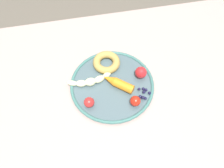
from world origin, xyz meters
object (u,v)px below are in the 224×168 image
at_px(plate, 112,84).
at_px(carrot_orange, 118,83).
at_px(donut, 106,62).
at_px(banana, 90,81).
at_px(blueberry_pile, 144,93).
at_px(tomato_far, 141,72).
at_px(dining_table, 115,98).
at_px(tomato_mid, 89,102).
at_px(tomato_near, 135,101).

distance_m(plate, carrot_orange, 0.03).
distance_m(plate, donut, 0.09).
bearing_deg(banana, plate, 164.88).
height_order(banana, donut, banana).
xyz_separation_m(blueberry_pile, tomato_far, (-0.01, -0.08, 0.01)).
height_order(plate, banana, banana).
xyz_separation_m(dining_table, blueberry_pile, (-0.09, 0.06, 0.11)).
bearing_deg(dining_table, banana, -14.63).
bearing_deg(tomato_mid, tomato_far, -157.92).
distance_m(dining_table, tomato_mid, 0.17).
distance_m(donut, tomato_near, 0.19).
bearing_deg(donut, banana, 43.49).
height_order(dining_table, tomato_near, tomato_near).
distance_m(tomato_near, tomato_mid, 0.16).
bearing_deg(tomato_near, banana, -39.13).
bearing_deg(tomato_mid, plate, -144.00).
distance_m(banana, carrot_orange, 0.10).
bearing_deg(tomato_far, banana, -1.70).
height_order(plate, donut, donut).
xyz_separation_m(donut, blueberry_pile, (-0.11, 0.15, -0.01)).
xyz_separation_m(dining_table, tomato_near, (-0.05, 0.09, 0.12)).
relative_size(blueberry_pile, tomato_near, 1.34).
bearing_deg(blueberry_pile, dining_table, -34.03).
distance_m(carrot_orange, tomato_mid, 0.13).
bearing_deg(blueberry_pile, plate, -32.01).
distance_m(banana, tomato_mid, 0.09).
bearing_deg(dining_table, blueberry_pile, 145.97).
height_order(banana, tomato_far, tomato_far).
relative_size(donut, blueberry_pile, 2.09).
relative_size(carrot_orange, blueberry_pile, 2.30).
xyz_separation_m(dining_table, plate, (0.01, -0.00, 0.10)).
relative_size(dining_table, tomato_far, 28.27).
xyz_separation_m(plate, tomato_near, (-0.06, 0.09, 0.02)).
distance_m(dining_table, tomato_near, 0.16).
relative_size(donut, tomato_far, 2.37).
bearing_deg(tomato_far, donut, -33.27).
height_order(donut, tomato_near, tomato_near).
bearing_deg(tomato_far, tomato_near, 66.09).
bearing_deg(tomato_far, carrot_orange, 15.24).
bearing_deg(blueberry_pile, tomato_near, 36.57).
bearing_deg(tomato_near, donut, -70.05).
distance_m(tomato_mid, tomato_far, 0.22).
xyz_separation_m(donut, tomato_mid, (0.09, 0.16, 0.00)).
height_order(plate, tomato_near, tomato_near).
xyz_separation_m(carrot_orange, tomato_mid, (0.11, 0.06, 0.00)).
xyz_separation_m(donut, tomato_near, (-0.07, 0.18, 0.00)).
distance_m(dining_table, donut, 0.15).
bearing_deg(donut, dining_table, 98.79).
xyz_separation_m(dining_table, carrot_orange, (-0.01, 0.01, 0.12)).
bearing_deg(plate, tomato_mid, 36.00).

